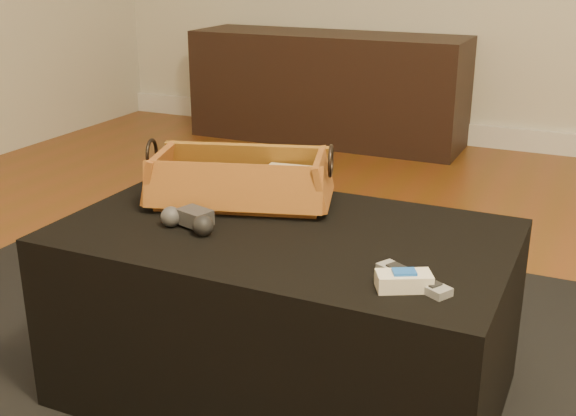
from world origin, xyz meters
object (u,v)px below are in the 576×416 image
at_px(cream_gadget, 404,281).
at_px(tv_remote, 230,194).
at_px(media_cabinet, 328,88).
at_px(wicker_basket, 240,183).
at_px(ottoman, 284,313).
at_px(silver_remote, 413,279).
at_px(game_controller, 190,219).

bearing_deg(cream_gadget, tv_remote, 151.77).
distance_m(media_cabinet, wicker_basket, 2.37).
distance_m(ottoman, silver_remote, 0.43).
distance_m(tv_remote, wicker_basket, 0.04).
distance_m(silver_remote, cream_gadget, 0.03).
relative_size(ottoman, game_controller, 6.68).
relative_size(silver_remote, cream_gadget, 1.44).
bearing_deg(silver_remote, wicker_basket, 152.26).
relative_size(media_cabinet, silver_remote, 9.30).
bearing_deg(silver_remote, ottoman, 156.11).
xyz_separation_m(media_cabinet, silver_remote, (1.18, -2.53, 0.14)).
height_order(tv_remote, silver_remote, tv_remote).
height_order(ottoman, silver_remote, silver_remote).
xyz_separation_m(game_controller, cream_gadget, (0.52, -0.09, -0.01)).
height_order(ottoman, tv_remote, tv_remote).
xyz_separation_m(tv_remote, wicker_basket, (0.02, 0.02, 0.02)).
height_order(media_cabinet, ottoman, media_cabinet).
bearing_deg(media_cabinet, wicker_basket, -73.47).
xyz_separation_m(media_cabinet, ottoman, (0.84, -2.38, -0.08)).
xyz_separation_m(silver_remote, cream_gadget, (-0.01, -0.03, 0.01)).
bearing_deg(cream_gadget, silver_remote, 74.32).
height_order(wicker_basket, silver_remote, wicker_basket).
bearing_deg(media_cabinet, tv_remote, -74.00).
distance_m(media_cabinet, tv_remote, 2.38).
relative_size(wicker_basket, silver_remote, 2.99).
xyz_separation_m(ottoman, wicker_basket, (-0.17, 0.12, 0.26)).
relative_size(wicker_basket, game_controller, 3.27).
height_order(media_cabinet, silver_remote, media_cabinet).
distance_m(media_cabinet, game_controller, 2.56).
height_order(tv_remote, game_controller, game_controller).
xyz_separation_m(media_cabinet, game_controller, (0.65, -2.47, 0.16)).
bearing_deg(media_cabinet, game_controller, -75.16).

